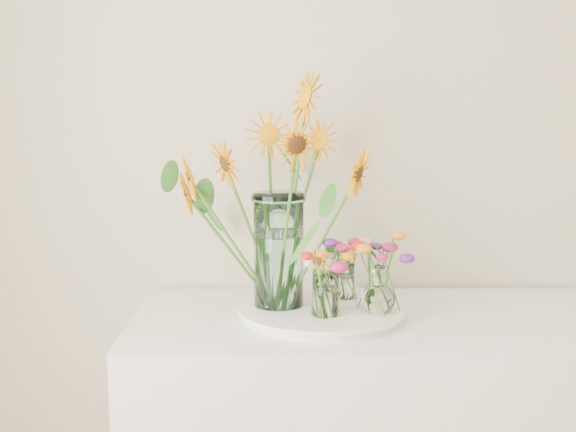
% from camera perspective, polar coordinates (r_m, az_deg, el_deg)
% --- Properties ---
extents(tray, '(0.44, 0.44, 0.02)m').
position_cam_1_polar(tray, '(2.01, 2.62, -7.58)').
color(tray, white).
rests_on(tray, counter).
extents(mason_jar, '(0.18, 0.18, 0.32)m').
position_cam_1_polar(mason_jar, '(1.98, -0.74, -2.73)').
color(mason_jar, '#A9DDD5').
rests_on(mason_jar, tray).
extents(sunflower_bouquet, '(1.14, 1.14, 0.63)m').
position_cam_1_polar(sunflower_bouquet, '(1.95, -0.75, 1.83)').
color(sunflower_bouquet, orange).
rests_on(sunflower_bouquet, tray).
extents(small_vase_a, '(0.08, 0.08, 0.12)m').
position_cam_1_polar(small_vase_a, '(1.91, 2.99, -6.27)').
color(small_vase_a, white).
rests_on(small_vase_a, tray).
extents(wildflower_posy_a, '(0.19, 0.19, 0.21)m').
position_cam_1_polar(wildflower_posy_a, '(1.89, 3.00, -4.96)').
color(wildflower_posy_a, orange).
rests_on(wildflower_posy_a, tray).
extents(small_vase_b, '(0.09, 0.09, 0.13)m').
position_cam_1_polar(small_vase_b, '(1.95, 7.16, -5.77)').
color(small_vase_b, white).
rests_on(small_vase_b, tray).
extents(wildflower_posy_b, '(0.23, 0.23, 0.22)m').
position_cam_1_polar(wildflower_posy_b, '(1.94, 7.19, -4.48)').
color(wildflower_posy_b, orange).
rests_on(wildflower_posy_b, tray).
extents(small_vase_c, '(0.08, 0.08, 0.11)m').
position_cam_1_polar(small_vase_c, '(2.07, 4.42, -5.19)').
color(small_vase_c, white).
rests_on(small_vase_c, tray).
extents(wildflower_posy_c, '(0.17, 0.17, 0.20)m').
position_cam_1_polar(wildflower_posy_c, '(2.06, 4.44, -3.98)').
color(wildflower_posy_c, orange).
rests_on(wildflower_posy_c, tray).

